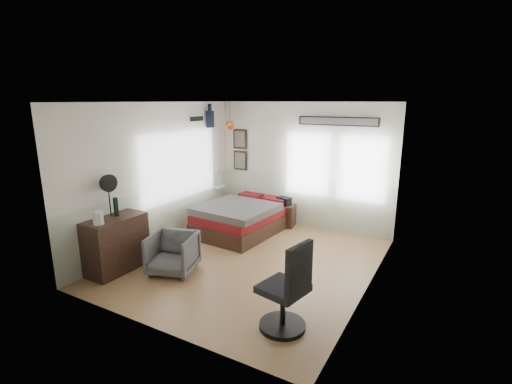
% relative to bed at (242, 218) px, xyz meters
% --- Properties ---
extents(ground_plane, '(4.00, 4.50, 0.01)m').
position_rel_bed_xyz_m(ground_plane, '(0.90, -1.22, -0.31)').
color(ground_plane, '#AA7C4C').
extents(room_shell, '(4.02, 4.52, 2.71)m').
position_rel_bed_xyz_m(room_shell, '(0.82, -1.04, 1.31)').
color(room_shell, silver).
rests_on(room_shell, ground_plane).
extents(wall_decor, '(3.55, 1.32, 1.44)m').
position_rel_bed_xyz_m(wall_decor, '(-0.21, 0.73, 1.79)').
color(wall_decor, black).
rests_on(wall_decor, room_shell).
extents(bed, '(1.54, 2.06, 0.63)m').
position_rel_bed_xyz_m(bed, '(0.00, 0.00, 0.00)').
color(bed, black).
rests_on(bed, ground_plane).
extents(dresser, '(0.48, 1.00, 0.90)m').
position_rel_bed_xyz_m(dresser, '(-0.84, -2.56, 0.14)').
color(dresser, black).
rests_on(dresser, ground_plane).
extents(armchair, '(0.88, 0.89, 0.65)m').
position_rel_bed_xyz_m(armchair, '(0.01, -2.18, 0.02)').
color(armchair, '#5E5E5E').
rests_on(armchair, ground_plane).
extents(nightstand, '(0.53, 0.45, 0.48)m').
position_rel_bed_xyz_m(nightstand, '(0.59, 0.79, -0.06)').
color(nightstand, black).
rests_on(nightstand, ground_plane).
extents(task_chair, '(0.60, 0.60, 1.15)m').
position_rel_bed_xyz_m(task_chair, '(2.28, -2.70, 0.16)').
color(task_chair, black).
rests_on(task_chair, ground_plane).
extents(kettle, '(0.18, 0.15, 0.20)m').
position_rel_bed_xyz_m(kettle, '(-0.77, -2.90, 0.70)').
color(kettle, silver).
rests_on(kettle, dresser).
extents(bottle, '(0.08, 0.08, 0.31)m').
position_rel_bed_xyz_m(bottle, '(-0.88, -2.47, 0.75)').
color(bottle, black).
rests_on(bottle, dresser).
extents(stand_fan, '(0.10, 0.29, 0.70)m').
position_rel_bed_xyz_m(stand_fan, '(-0.93, -2.53, 1.14)').
color(stand_fan, black).
rests_on(stand_fan, dresser).
extents(black_bag, '(0.33, 0.25, 0.17)m').
position_rel_bed_xyz_m(black_bag, '(0.59, 0.79, 0.27)').
color(black_bag, black).
rests_on(black_bag, nightstand).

